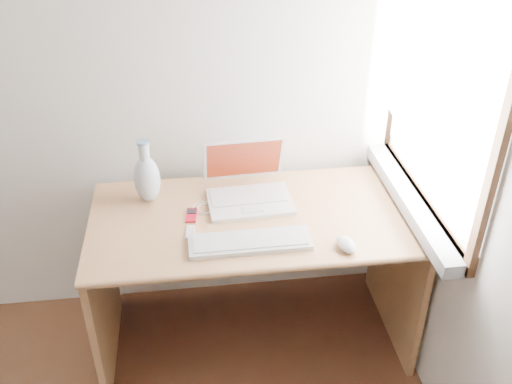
{
  "coord_description": "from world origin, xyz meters",
  "views": [
    {
      "loc": [
        0.79,
        -0.62,
        2.11
      ],
      "look_at": [
        1.04,
        1.35,
        0.85
      ],
      "focal_mm": 40.0,
      "sensor_mm": 36.0,
      "label": 1
    }
  ],
  "objects": [
    {
      "name": "laptop",
      "position": [
        1.02,
        1.49,
        0.79
      ],
      "size": [
        0.37,
        0.32,
        0.25
      ],
      "rotation": [
        0.0,
        0.0,
        0.05
      ],
      "color": "white",
      "rests_on": "desk"
    },
    {
      "name": "external_keyboard",
      "position": [
        0.99,
        1.15,
        0.75
      ],
      "size": [
        0.48,
        0.15,
        0.02
      ],
      "rotation": [
        0.0,
        0.0,
        0.01
      ],
      "color": "silver",
      "rests_on": "desk"
    },
    {
      "name": "vase",
      "position": [
        0.59,
        1.52,
        0.85
      ],
      "size": [
        0.11,
        0.11,
        0.29
      ],
      "color": "silver",
      "rests_on": "desk"
    },
    {
      "name": "ipod",
      "position": [
        0.77,
        1.38,
        0.74
      ],
      "size": [
        0.06,
        0.11,
        0.01
      ],
      "rotation": [
        0.0,
        0.0,
        -0.12
      ],
      "color": "#A90B20",
      "rests_on": "desk"
    },
    {
      "name": "mouse",
      "position": [
        1.36,
        1.08,
        0.75
      ],
      "size": [
        0.09,
        0.13,
        0.04
      ],
      "primitive_type": "ellipsoid",
      "rotation": [
        0.0,
        0.0,
        0.23
      ],
      "color": "white",
      "rests_on": "desk"
    },
    {
      "name": "desk",
      "position": [
        1.03,
        1.43,
        0.52
      ],
      "size": [
        1.39,
        0.69,
        0.73
      ],
      "color": "tan",
      "rests_on": "floor"
    },
    {
      "name": "remote",
      "position": [
        0.76,
        1.26,
        0.74
      ],
      "size": [
        0.04,
        0.09,
        0.01
      ],
      "primitive_type": "cube",
      "rotation": [
        0.0,
        0.0,
        -0.09
      ],
      "color": "silver",
      "rests_on": "desk"
    },
    {
      "name": "window",
      "position": [
        1.72,
        1.3,
        1.28
      ],
      "size": [
        0.11,
        0.99,
        1.1
      ],
      "color": "white",
      "rests_on": "right_wall"
    },
    {
      "name": "cable_coil",
      "position": [
        0.82,
        1.43,
        0.74
      ],
      "size": [
        0.12,
        0.12,
        0.01
      ],
      "primitive_type": "torus",
      "rotation": [
        0.0,
        0.0,
        -0.21
      ],
      "color": "silver",
      "rests_on": "desk"
    }
  ]
}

